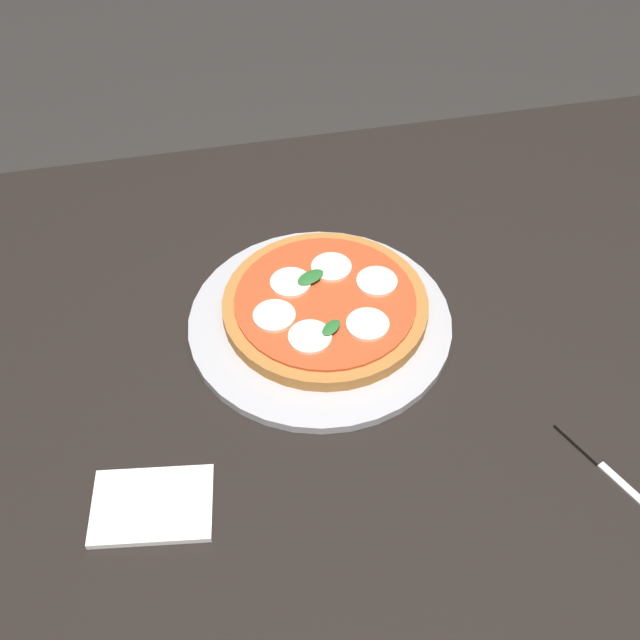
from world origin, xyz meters
name	(u,v)px	position (x,y,z in m)	size (l,w,h in m)	color
ground_plane	(367,590)	(0.00, 0.00, 0.00)	(6.00, 6.00, 0.00)	#2D2B28
dining_table	(389,388)	(0.00, 0.00, 0.67)	(1.48, 0.94, 0.77)	black
serving_tray	(320,322)	(0.09, -0.05, 0.77)	(0.34, 0.34, 0.01)	#B2B2B7
pizza	(325,305)	(0.08, -0.06, 0.79)	(0.27, 0.27, 0.03)	#B27033
napkin	(152,505)	(0.32, 0.17, 0.77)	(0.13, 0.09, 0.01)	white
knife	(601,464)	(-0.18, 0.22, 0.77)	(0.08, 0.17, 0.01)	black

